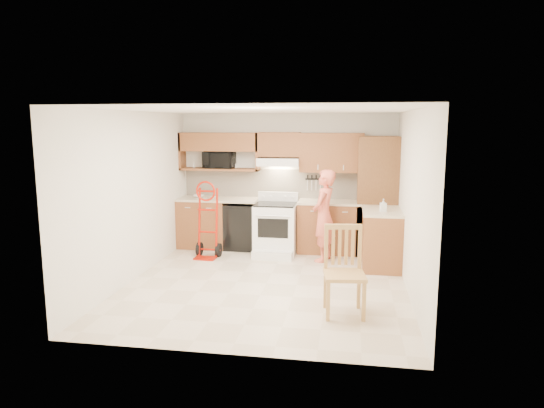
% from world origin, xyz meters
% --- Properties ---
extents(floor, '(4.00, 4.50, 0.02)m').
position_xyz_m(floor, '(0.00, 0.00, -0.01)').
color(floor, '#C0AF92').
rests_on(floor, ground).
extents(ceiling, '(4.00, 4.50, 0.02)m').
position_xyz_m(ceiling, '(0.00, 0.00, 2.51)').
color(ceiling, white).
rests_on(ceiling, ground).
extents(wall_back, '(4.00, 0.02, 2.50)m').
position_xyz_m(wall_back, '(0.00, 2.26, 1.25)').
color(wall_back, silver).
rests_on(wall_back, ground).
extents(wall_front, '(4.00, 0.02, 2.50)m').
position_xyz_m(wall_front, '(0.00, -2.26, 1.25)').
color(wall_front, silver).
rests_on(wall_front, ground).
extents(wall_left, '(0.02, 4.50, 2.50)m').
position_xyz_m(wall_left, '(-2.01, 0.00, 1.25)').
color(wall_left, silver).
rests_on(wall_left, ground).
extents(wall_right, '(0.02, 4.50, 2.50)m').
position_xyz_m(wall_right, '(2.01, 0.00, 1.25)').
color(wall_right, silver).
rests_on(wall_right, ground).
extents(backsplash, '(3.92, 0.03, 0.55)m').
position_xyz_m(backsplash, '(0.00, 2.23, 1.20)').
color(backsplash, beige).
rests_on(backsplash, wall_back).
extents(lower_cab_left, '(0.90, 0.60, 0.90)m').
position_xyz_m(lower_cab_left, '(-1.55, 1.95, 0.45)').
color(lower_cab_left, brown).
rests_on(lower_cab_left, ground).
extents(dishwasher, '(0.60, 0.60, 0.85)m').
position_xyz_m(dishwasher, '(-0.80, 1.95, 0.42)').
color(dishwasher, black).
rests_on(dishwasher, ground).
extents(lower_cab_right, '(1.14, 0.60, 0.90)m').
position_xyz_m(lower_cab_right, '(0.83, 1.95, 0.45)').
color(lower_cab_right, brown).
rests_on(lower_cab_right, ground).
extents(countertop_left, '(1.50, 0.63, 0.04)m').
position_xyz_m(countertop_left, '(-1.25, 1.95, 0.92)').
color(countertop_left, '#B7AB93').
rests_on(countertop_left, lower_cab_left).
extents(countertop_right, '(1.14, 0.63, 0.04)m').
position_xyz_m(countertop_right, '(0.83, 1.95, 0.92)').
color(countertop_right, '#B7AB93').
rests_on(countertop_right, lower_cab_right).
extents(cab_return_right, '(0.60, 1.00, 0.90)m').
position_xyz_m(cab_return_right, '(1.70, 1.15, 0.45)').
color(cab_return_right, brown).
rests_on(cab_return_right, ground).
extents(countertop_return, '(0.63, 1.00, 0.04)m').
position_xyz_m(countertop_return, '(1.70, 1.15, 0.92)').
color(countertop_return, '#B7AB93').
rests_on(countertop_return, cab_return_right).
extents(pantry_tall, '(0.70, 0.60, 2.10)m').
position_xyz_m(pantry_tall, '(1.65, 1.95, 1.05)').
color(pantry_tall, brown).
rests_on(pantry_tall, ground).
extents(upper_cab_left, '(1.50, 0.33, 0.34)m').
position_xyz_m(upper_cab_left, '(-1.25, 2.08, 1.98)').
color(upper_cab_left, brown).
rests_on(upper_cab_left, wall_back).
extents(upper_shelf_mw, '(1.50, 0.33, 0.04)m').
position_xyz_m(upper_shelf_mw, '(-1.25, 2.08, 1.47)').
color(upper_shelf_mw, brown).
rests_on(upper_shelf_mw, wall_back).
extents(upper_cab_center, '(0.76, 0.33, 0.44)m').
position_xyz_m(upper_cab_center, '(-0.12, 2.08, 1.94)').
color(upper_cab_center, brown).
rests_on(upper_cab_center, wall_back).
extents(upper_cab_right, '(1.14, 0.33, 0.70)m').
position_xyz_m(upper_cab_right, '(0.83, 2.08, 1.80)').
color(upper_cab_right, brown).
rests_on(upper_cab_right, wall_back).
extents(range_hood, '(0.76, 0.46, 0.14)m').
position_xyz_m(range_hood, '(-0.12, 2.02, 1.63)').
color(range_hood, white).
rests_on(range_hood, wall_back).
extents(knife_strip, '(0.40, 0.05, 0.29)m').
position_xyz_m(knife_strip, '(0.55, 2.21, 1.24)').
color(knife_strip, black).
rests_on(knife_strip, backsplash).
extents(microwave, '(0.58, 0.40, 0.31)m').
position_xyz_m(microwave, '(-1.26, 2.08, 1.65)').
color(microwave, black).
rests_on(microwave, upper_shelf_mw).
extents(range, '(0.73, 0.97, 1.08)m').
position_xyz_m(range, '(-0.12, 1.60, 0.54)').
color(range, white).
rests_on(range, ground).
extents(person, '(0.52, 0.65, 1.56)m').
position_xyz_m(person, '(0.75, 1.35, 0.78)').
color(person, '#E5654D').
rests_on(person, ground).
extents(hand_truck, '(0.51, 0.47, 1.21)m').
position_xyz_m(hand_truck, '(-1.27, 1.20, 0.61)').
color(hand_truck, '#B11606').
rests_on(hand_truck, ground).
extents(dining_chair, '(0.55, 0.59, 1.09)m').
position_xyz_m(dining_chair, '(1.13, -1.00, 0.54)').
color(dining_chair, tan).
rests_on(dining_chair, ground).
extents(soap_bottle, '(0.11, 0.11, 0.20)m').
position_xyz_m(soap_bottle, '(1.70, 1.02, 1.04)').
color(soap_bottle, white).
rests_on(soap_bottle, countertop_return).
extents(bowl, '(0.22, 0.22, 0.05)m').
position_xyz_m(bowl, '(-1.63, 1.95, 0.97)').
color(bowl, white).
rests_on(bowl, countertop_left).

